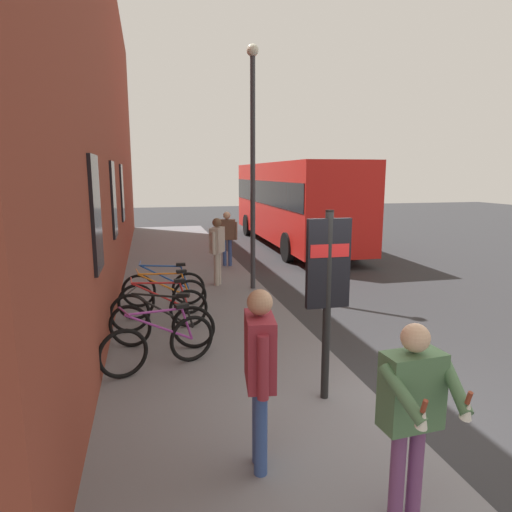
# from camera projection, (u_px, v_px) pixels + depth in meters

# --- Properties ---
(ground) EXTENTS (60.00, 60.00, 0.00)m
(ground) POSITION_uv_depth(u_px,v_px,m) (303.00, 291.00, 11.46)
(ground) COLOR #2D2D30
(sidewalk_pavement) EXTENTS (24.00, 3.50, 0.12)m
(sidewalk_pavement) POSITION_uv_depth(u_px,v_px,m) (188.00, 277.00, 12.72)
(sidewalk_pavement) COLOR slate
(sidewalk_pavement) RESTS_ON ground
(station_facade) EXTENTS (22.00, 0.65, 8.82)m
(station_facade) POSITION_uv_depth(u_px,v_px,m) (106.00, 120.00, 12.41)
(station_facade) COLOR brown
(station_facade) RESTS_ON ground
(bicycle_under_window) EXTENTS (0.72, 1.68, 0.97)m
(bicycle_under_window) POSITION_uv_depth(u_px,v_px,m) (159.00, 344.00, 6.52)
(bicycle_under_window) COLOR black
(bicycle_under_window) RESTS_ON sidewalk_pavement
(bicycle_beside_lamp) EXTENTS (0.66, 1.71, 0.97)m
(bicycle_beside_lamp) POSITION_uv_depth(u_px,v_px,m) (162.00, 325.00, 7.33)
(bicycle_beside_lamp) COLOR black
(bicycle_beside_lamp) RESTS_ON sidewalk_pavement
(bicycle_far_end) EXTENTS (0.48, 1.77, 0.97)m
(bicycle_far_end) POSITION_uv_depth(u_px,v_px,m) (160.00, 309.00, 8.18)
(bicycle_far_end) COLOR black
(bicycle_far_end) RESTS_ON sidewalk_pavement
(bicycle_mid_rack) EXTENTS (0.48, 1.76, 0.97)m
(bicycle_mid_rack) POSITION_uv_depth(u_px,v_px,m) (164.00, 298.00, 8.92)
(bicycle_mid_rack) COLOR black
(bicycle_mid_rack) RESTS_ON sidewalk_pavement
(bicycle_leaning_wall) EXTENTS (0.48, 1.77, 0.97)m
(bicycle_leaning_wall) POSITION_uv_depth(u_px,v_px,m) (164.00, 288.00, 9.66)
(bicycle_leaning_wall) COLOR black
(bicycle_leaning_wall) RESTS_ON sidewalk_pavement
(transit_info_sign) EXTENTS (0.10, 0.55, 2.40)m
(transit_info_sign) POSITION_uv_depth(u_px,v_px,m) (328.00, 276.00, 5.47)
(transit_info_sign) COLOR black
(transit_info_sign) RESTS_ON sidewalk_pavement
(city_bus) EXTENTS (10.53, 2.76, 3.35)m
(city_bus) POSITION_uv_depth(u_px,v_px,m) (293.00, 199.00, 18.34)
(city_bus) COLOR red
(city_bus) RESTS_ON ground
(pedestrian_crossing_street) EXTENTS (0.67, 0.33, 1.79)m
(pedestrian_crossing_street) POSITION_uv_depth(u_px,v_px,m) (260.00, 362.00, 4.19)
(pedestrian_crossing_street) COLOR #334C8C
(pedestrian_crossing_street) RESTS_ON sidewalk_pavement
(pedestrian_near_bus) EXTENTS (0.58, 0.46, 1.72)m
(pedestrian_near_bus) POSITION_uv_depth(u_px,v_px,m) (217.00, 244.00, 11.38)
(pedestrian_near_bus) COLOR #B2A599
(pedestrian_near_bus) RESTS_ON sidewalk_pavement
(pedestrian_by_facade) EXTENTS (0.38, 0.61, 1.68)m
(pedestrian_by_facade) POSITION_uv_depth(u_px,v_px,m) (227.00, 233.00, 13.78)
(pedestrian_by_facade) COLOR #334C8C
(pedestrian_by_facade) RESTS_ON sidewalk_pavement
(tourist_with_hotdogs) EXTENTS (0.60, 0.65, 1.69)m
(tourist_with_hotdogs) POSITION_uv_depth(u_px,v_px,m) (413.00, 403.00, 3.53)
(tourist_with_hotdogs) COLOR #723F72
(tourist_with_hotdogs) RESTS_ON sidewalk_pavement
(street_lamp) EXTENTS (0.28, 0.28, 5.73)m
(street_lamp) POSITION_uv_depth(u_px,v_px,m) (253.00, 151.00, 10.63)
(street_lamp) COLOR #333338
(street_lamp) RESTS_ON sidewalk_pavement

